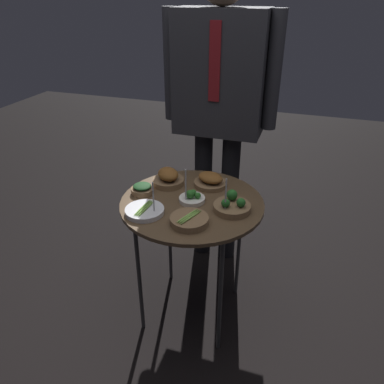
# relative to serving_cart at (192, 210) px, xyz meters

# --- Properties ---
(ground_plane) EXTENTS (8.00, 8.00, 0.00)m
(ground_plane) POSITION_rel_serving_cart_xyz_m (0.00, 0.00, -0.66)
(ground_plane) COLOR black
(serving_cart) EXTENTS (0.69, 0.69, 0.71)m
(serving_cart) POSITION_rel_serving_cart_xyz_m (0.00, 0.00, 0.00)
(serving_cart) COLOR brown
(serving_cart) RESTS_ON ground_plane
(bowl_asparagus_front_right) EXTENTS (0.17, 0.17, 0.04)m
(bowl_asparagus_front_right) POSITION_rel_serving_cart_xyz_m (0.05, -0.18, 0.07)
(bowl_asparagus_front_right) COLOR brown
(bowl_asparagus_front_right) RESTS_ON serving_cart
(bowl_roast_front_left) EXTENTS (0.16, 0.17, 0.09)m
(bowl_roast_front_left) POSITION_rel_serving_cart_xyz_m (-0.17, 0.13, 0.09)
(bowl_roast_front_left) COLOR brown
(bowl_roast_front_left) RESTS_ON serving_cart
(bowl_broccoli_mid_right) EXTENTS (0.12, 0.12, 0.18)m
(bowl_broccoli_mid_right) POSITION_rel_serving_cart_xyz_m (0.00, -0.00, 0.07)
(bowl_broccoli_mid_right) COLOR silver
(bowl_broccoli_mid_right) RESTS_ON serving_cart
(bowl_broccoli_center) EXTENTS (0.17, 0.17, 0.18)m
(bowl_broccoli_center) POSITION_rel_serving_cart_xyz_m (0.20, -0.02, 0.07)
(bowl_broccoli_center) COLOR brown
(bowl_broccoli_center) RESTS_ON serving_cart
(bowl_roast_front_center) EXTENTS (0.17, 0.17, 0.07)m
(bowl_roast_front_center) POSITION_rel_serving_cart_xyz_m (0.04, 0.18, 0.08)
(bowl_roast_front_center) COLOR brown
(bowl_roast_front_center) RESTS_ON serving_cart
(bowl_spinach_near_rim) EXTENTS (0.11, 0.11, 0.05)m
(bowl_spinach_near_rim) POSITION_rel_serving_cart_xyz_m (-0.26, 0.00, 0.07)
(bowl_spinach_near_rim) COLOR brown
(bowl_spinach_near_rim) RESTS_ON serving_cart
(bowl_asparagus_back_left) EXTENTS (0.18, 0.18, 0.17)m
(bowl_asparagus_back_left) POSITION_rel_serving_cart_xyz_m (-0.17, -0.17, 0.06)
(bowl_asparagus_back_left) COLOR silver
(bowl_asparagus_back_left) RESTS_ON serving_cart
(waiter_figure) EXTENTS (0.65, 0.24, 1.75)m
(waiter_figure) POSITION_rel_serving_cart_xyz_m (-0.02, 0.55, 0.45)
(waiter_figure) COLOR black
(waiter_figure) RESTS_ON ground_plane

